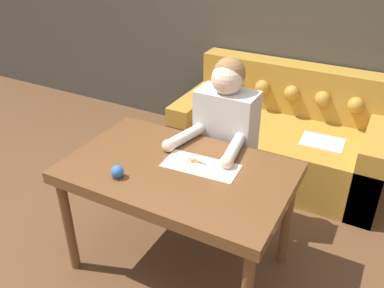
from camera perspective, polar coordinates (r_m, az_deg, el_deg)
ground_plane at (r=2.76m, az=-2.69°, el=-16.74°), size 16.00×16.00×0.00m
wall_back at (r=3.74m, az=12.79°, el=18.31°), size 8.00×0.06×2.60m
dining_table at (r=2.35m, az=-2.00°, el=-4.93°), size 1.28×0.80×0.74m
couch at (r=3.60m, az=12.42°, el=0.97°), size 1.71×0.91×0.87m
person at (r=2.75m, az=4.59°, el=-0.34°), size 0.46×0.59×1.24m
pattern_paper_main at (r=2.31m, az=1.25°, el=-3.07°), size 0.44×0.23×0.00m
scissors at (r=2.34m, az=0.94°, el=-2.63°), size 0.21×0.07×0.01m
pin_cushion at (r=2.24m, az=-10.42°, el=-3.91°), size 0.07×0.07×0.07m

